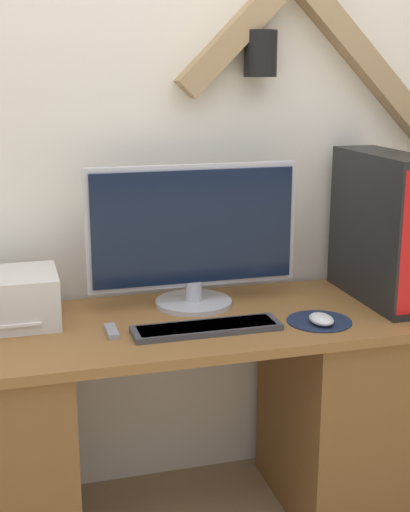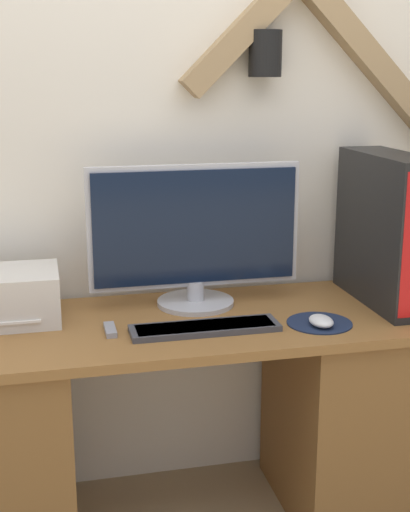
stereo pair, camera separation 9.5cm
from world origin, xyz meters
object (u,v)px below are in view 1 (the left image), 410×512
computer_tower (383,228)px  monitor (193,234)px  remote_control (112,331)px  mouse (321,319)px  keyboard (207,328)px

computer_tower → monitor: bearing=170.0°
remote_control → mouse: bearing=-9.0°
computer_tower → remote_control: bearing=-174.5°
computer_tower → remote_control: 0.96m
computer_tower → remote_control: size_ratio=4.66×
mouse → computer_tower: (0.30, 0.19, 0.23)m
mouse → keyboard: bearing=172.4°
remote_control → monitor: bearing=33.4°
keyboard → computer_tower: 0.71m
keyboard → mouse: size_ratio=4.52×
keyboard → computer_tower: (0.65, 0.14, 0.24)m
monitor → remote_control: (-0.30, -0.20, -0.23)m
mouse → computer_tower: bearing=32.3°
mouse → computer_tower: 0.42m
monitor → remote_control: monitor is taller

